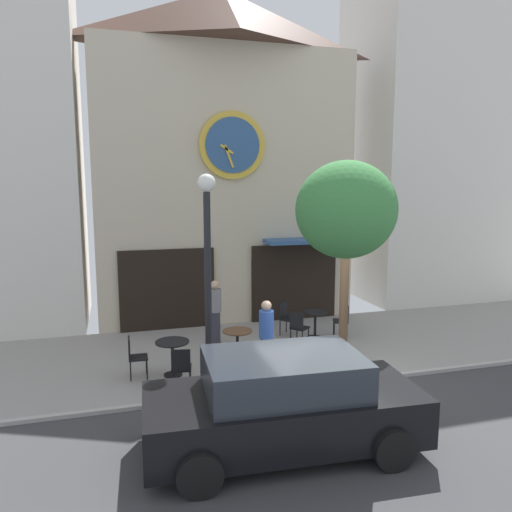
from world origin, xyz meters
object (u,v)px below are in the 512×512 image
Objects in this scene: cafe_table_near_door at (237,340)px; cafe_chair_facing_street at (181,366)px; parked_car_black at (283,404)px; cafe_chair_corner at (134,354)px; pedestrian_blue at (266,337)px; cafe_chair_right_end at (298,326)px; cafe_chair_near_lamp at (344,318)px; cafe_chair_outer at (286,316)px; street_tree at (346,211)px; pedestrian_grey at (215,311)px; street_lamp at (208,281)px; cafe_table_near_curb at (172,351)px; cafe_table_rightmost at (315,320)px.

cafe_chair_facing_street is at bearing -139.19° from cafe_table_near_door.
cafe_chair_facing_street is at bearing 115.37° from parked_car_black.
cafe_chair_facing_street and cafe_chair_corner have the same top height.
cafe_table_near_door is 0.45× the size of pedestrian_blue.
cafe_chair_right_end and cafe_chair_near_lamp have the same top height.
cafe_chair_facing_street and cafe_chair_outer have the same top height.
parked_car_black is (2.14, -3.58, 0.23)m from cafe_chair_corner.
pedestrian_blue is at bearing -144.94° from cafe_chair_near_lamp.
street_tree reaches higher than pedestrian_grey.
cafe_chair_outer is (4.14, 1.99, 0.00)m from cafe_chair_corner.
street_lamp is 1.79m from cafe_chair_facing_street.
cafe_chair_facing_street is (0.08, -0.85, -0.03)m from cafe_table_near_curb.
pedestrian_blue reaches higher than cafe_table_near_door.
cafe_table_near_door is at bearing 51.54° from street_lamp.
street_lamp is 3.61m from cafe_chair_right_end.
cafe_table_rightmost is at bearing 62.32° from parked_car_black.
cafe_table_rightmost is (2.43, 1.13, -0.04)m from cafe_table_near_door.
cafe_table_rightmost is 0.78m from cafe_chair_right_end.
cafe_chair_corner is (-0.88, 0.94, 0.00)m from cafe_chair_facing_street.
street_lamp is 4.34m from cafe_table_rightmost.
cafe_chair_outer is at bearing 154.85° from cafe_chair_near_lamp.
cafe_table_near_curb is 3.75m from parked_car_black.
cafe_chair_near_lamp is at bearing 25.88° from cafe_chair_facing_street.
cafe_table_near_door is at bearing 15.09° from cafe_table_near_curb.
pedestrian_blue is at bearing -12.78° from cafe_chair_corner.
pedestrian_grey is at bearing 99.08° from cafe_table_near_door.
cafe_chair_corner is 1.00× the size of cafe_chair_outer.
pedestrian_grey reaches higher than cafe_table_rightmost.
street_lamp is 4.88m from cafe_chair_near_lamp.
street_tree is at bearing 3.86° from street_lamp.
cafe_chair_facing_street and cafe_chair_right_end have the same top height.
parked_car_black is at bearing -89.87° from pedestrian_grey.
cafe_table_near_door is at bearing -137.11° from cafe_chair_outer.
cafe_chair_corner is 2.80m from pedestrian_grey.
cafe_chair_right_end is at bearing 34.07° from street_lamp.
cafe_table_near_door is at bearing -158.70° from cafe_chair_right_end.
pedestrian_grey is 1.00× the size of pedestrian_blue.
pedestrian_grey reaches higher than cafe_chair_right_end.
cafe_table_near_door is at bearing 8.06° from cafe_chair_corner.
cafe_chair_outer is at bearing 25.69° from cafe_chair_corner.
street_tree reaches higher than cafe_chair_outer.
street_tree is 3.88m from cafe_table_near_door.
street_tree is at bearing -43.16° from pedestrian_grey.
cafe_table_rightmost is at bearing 17.00° from cafe_chair_corner.
cafe_table_rightmost is at bearing 85.35° from street_tree.
parked_car_black is (-2.48, -3.03, -2.79)m from street_tree.
street_lamp is 3.42m from street_tree.
cafe_table_near_door is at bearing 86.79° from parked_car_black.
cafe_table_near_door is at bearing -80.92° from pedestrian_grey.
cafe_chair_right_end is (2.65, 1.79, -1.68)m from street_lamp.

